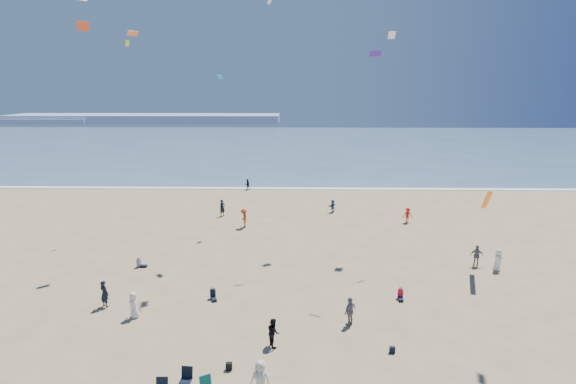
{
  "coord_description": "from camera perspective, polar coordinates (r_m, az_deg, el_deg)",
  "views": [
    {
      "loc": [
        2.47,
        -15.29,
        13.41
      ],
      "look_at": [
        2.0,
        8.0,
        8.05
      ],
      "focal_mm": 28.0,
      "sensor_mm": 36.0,
      "label": 1
    }
  ],
  "objects": [
    {
      "name": "ocean",
      "position": [
        111.13,
        -0.12,
        6.03
      ],
      "size": [
        220.0,
        100.0,
        0.06
      ],
      "primitive_type": "cube",
      "color": "#476B84",
      "rests_on": "ground"
    },
    {
      "name": "headland_near",
      "position": [
        207.75,
        -28.7,
        7.96
      ],
      "size": [
        40.0,
        14.0,
        2.0
      ],
      "primitive_type": "cube",
      "color": "#7A8EA8",
      "rests_on": "ground"
    },
    {
      "name": "kites_aloft",
      "position": [
        28.43,
        15.99,
        14.32
      ],
      "size": [
        31.71,
        38.7,
        27.12
      ],
      "color": "#661E9D",
      "rests_on": "ground"
    },
    {
      "name": "seated_group",
      "position": [
        26.72,
        -3.65,
        -16.17
      ],
      "size": [
        19.75,
        20.44,
        0.84
      ],
      "color": "white",
      "rests_on": "ground"
    },
    {
      "name": "navy_bag",
      "position": [
        25.34,
        13.1,
        -18.92
      ],
      "size": [
        0.28,
        0.18,
        0.34
      ],
      "primitive_type": "cube",
      "color": "black",
      "rests_on": "ground"
    },
    {
      "name": "surf_line",
      "position": [
        61.81,
        -1.16,
        0.45
      ],
      "size": [
        220.0,
        1.2,
        0.08
      ],
      "primitive_type": "cube",
      "color": "white",
      "rests_on": "ground"
    },
    {
      "name": "headland_far",
      "position": [
        195.9,
        -17.66,
        8.89
      ],
      "size": [
        110.0,
        20.0,
        3.2
      ],
      "primitive_type": "cube",
      "color": "#7A8EA8",
      "rests_on": "ground"
    },
    {
      "name": "standing_flyers",
      "position": [
        34.0,
        4.75,
        -8.79
      ],
      "size": [
        27.96,
        46.69,
        1.89
      ],
      "color": "#AF3B19",
      "rests_on": "ground"
    },
    {
      "name": "black_backpack",
      "position": [
        23.69,
        -7.51,
        -21.1
      ],
      "size": [
        0.3,
        0.22,
        0.38
      ],
      "primitive_type": "cube",
      "color": "black",
      "rests_on": "ground"
    }
  ]
}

